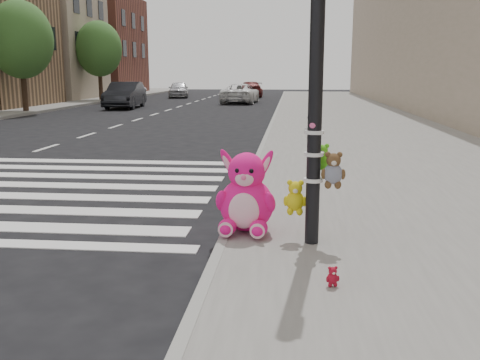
% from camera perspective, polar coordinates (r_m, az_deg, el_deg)
% --- Properties ---
extents(ground, '(120.00, 120.00, 0.00)m').
position_cam_1_polar(ground, '(5.30, -21.85, -12.85)').
color(ground, black).
rests_on(ground, ground).
extents(sidewalk_near, '(7.00, 80.00, 0.14)m').
position_cam_1_polar(sidewalk_near, '(14.64, 15.96, 3.06)').
color(sidewalk_near, slate).
rests_on(sidewalk_near, ground).
extents(curb_edge, '(0.12, 80.00, 0.15)m').
position_cam_1_polar(curb_edge, '(14.42, 2.34, 3.37)').
color(curb_edge, gray).
rests_on(curb_edge, ground).
extents(bld_far_d, '(6.00, 8.00, 10.00)m').
position_cam_1_polar(bld_far_d, '(43.22, -19.52, 14.71)').
color(bld_far_d, tan).
rests_on(bld_far_d, ground).
extents(bld_far_e, '(6.00, 10.00, 9.00)m').
position_cam_1_polar(bld_far_e, '(53.38, -14.41, 13.73)').
color(bld_far_e, brown).
rests_on(bld_far_e, ground).
extents(signal_pole, '(0.71, 0.48, 4.00)m').
position_cam_1_polar(signal_pole, '(6.09, 8.11, 8.00)').
color(signal_pole, black).
rests_on(signal_pole, sidewalk_near).
extents(tree_far_b, '(3.20, 3.20, 5.44)m').
position_cam_1_polar(tree_far_b, '(29.58, -22.37, 13.66)').
color(tree_far_b, '#382619').
rests_on(tree_far_b, sidewalk_far).
extents(tree_far_c, '(3.20, 3.20, 5.44)m').
position_cam_1_polar(tree_far_c, '(39.67, -14.83, 13.37)').
color(tree_far_c, '#382619').
rests_on(tree_far_c, sidewalk_far).
extents(pink_bunny, '(0.75, 0.80, 1.06)m').
position_cam_1_polar(pink_bunny, '(6.63, 0.67, -1.92)').
color(pink_bunny, '#FF1585').
rests_on(pink_bunny, sidewalk_near).
extents(red_teddy, '(0.15, 0.12, 0.20)m').
position_cam_1_polar(red_teddy, '(5.13, 9.84, -10.09)').
color(red_teddy, '#A41025').
rests_on(red_teddy, sidewalk_near).
extents(car_dark_far, '(1.92, 4.69, 1.51)m').
position_cam_1_polar(car_dark_far, '(32.11, -12.17, 8.85)').
color(car_dark_far, black).
rests_on(car_dark_far, ground).
extents(car_white_near, '(2.39, 4.82, 1.31)m').
position_cam_1_polar(car_white_near, '(36.38, 0.03, 9.22)').
color(car_white_near, white).
rests_on(car_white_near, ground).
extents(car_maroon_near, '(2.43, 4.60, 1.27)m').
position_cam_1_polar(car_maroon_near, '(45.38, 1.12, 9.65)').
color(car_maroon_near, maroon).
rests_on(car_maroon_near, ground).
extents(car_silver_deep, '(2.20, 4.07, 1.31)m').
position_cam_1_polar(car_silver_deep, '(44.52, -6.57, 9.57)').
color(car_silver_deep, '#BCBDC2').
rests_on(car_silver_deep, ground).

